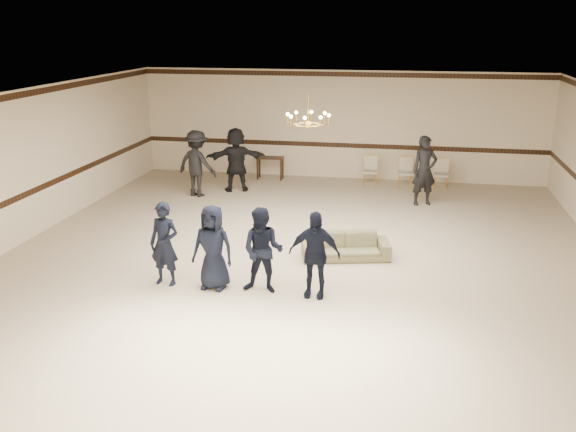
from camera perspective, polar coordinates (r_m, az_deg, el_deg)
name	(u,v)px	position (r m, az deg, el deg)	size (l,w,h in m)	color
room	(299,182)	(11.90, 1.04, 3.10)	(12.01, 14.01, 3.21)	beige
chair_rail	(339,145)	(18.79, 4.74, 6.50)	(12.00, 0.02, 0.14)	black
crown_molding	(341,74)	(18.51, 4.90, 12.84)	(12.00, 0.02, 0.14)	black
chandelier	(308,109)	(12.62, 1.87, 9.83)	(0.94, 0.94, 0.89)	gold
boy_a	(164,244)	(11.27, -11.28, -2.53)	(0.56, 0.37, 1.53)	black
boy_b	(213,247)	(10.97, -6.91, -2.87)	(0.75, 0.49, 1.53)	black
boy_c	(263,251)	(10.74, -2.32, -3.20)	(0.74, 0.58, 1.53)	black
boy_d	(314,254)	(10.58, 2.44, -3.53)	(0.89, 0.37, 1.53)	black
settee	(346,246)	(12.47, 5.31, -2.77)	(1.74, 0.68, 0.51)	#6D6A48
adult_left	(197,164)	(16.92, -8.37, 4.79)	(1.16, 0.66, 1.79)	black
adult_mid	(236,159)	(17.30, -4.78, 5.20)	(1.66, 0.53, 1.79)	black
adult_right	(424,171)	(16.29, 12.42, 4.08)	(0.65, 0.43, 1.79)	black
banquet_chair_left	(370,171)	(18.07, 7.56, 4.11)	(0.41, 0.41, 0.85)	beige
banquet_chair_mid	(406,173)	(18.05, 10.74, 3.94)	(0.41, 0.41, 0.85)	beige
banquet_chair_right	(442,174)	(18.07, 13.91, 3.75)	(0.41, 0.41, 0.85)	beige
console_table	(270,168)	(18.69, -1.65, 4.43)	(0.81, 0.34, 0.68)	#331F11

